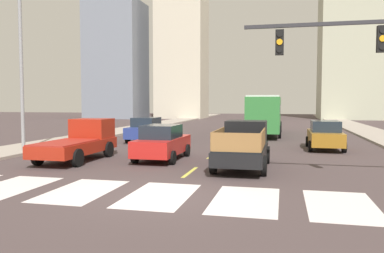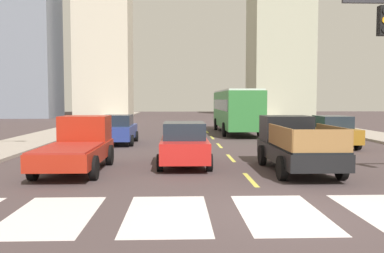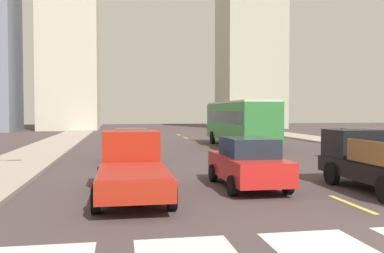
{
  "view_description": "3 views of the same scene",
  "coord_description": "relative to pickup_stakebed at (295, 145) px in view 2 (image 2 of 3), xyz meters",
  "views": [
    {
      "loc": [
        3.64,
        -11.21,
        2.86
      ],
      "look_at": [
        -1.72,
        11.72,
        1.35
      ],
      "focal_mm": 36.57,
      "sensor_mm": 36.0,
      "label": 1
    },
    {
      "loc": [
        -2.38,
        -9.33,
        2.62
      ],
      "look_at": [
        -1.83,
        6.35,
        1.59
      ],
      "focal_mm": 38.92,
      "sensor_mm": 36.0,
      "label": 2
    },
    {
      "loc": [
        -6.43,
        -6.75,
        2.62
      ],
      "look_at": [
        -2.94,
        13.4,
        1.87
      ],
      "focal_mm": 39.14,
      "sensor_mm": 36.0,
      "label": 3
    }
  ],
  "objects": [
    {
      "name": "crosswalk_stripe_3",
      "position": [
        -1.97,
        -5.85,
        -0.93
      ],
      "size": [
        1.88,
        3.43,
        0.01
      ],
      "primitive_type": "cube",
      "color": "silver",
      "rests_on": "ground"
    },
    {
      "name": "city_bus",
      "position": [
        0.18,
        16.77,
        1.02
      ],
      "size": [
        2.72,
        10.8,
        3.32
      ],
      "rotation": [
        0.0,
        0.0,
        0.01
      ],
      "color": "#327F3A",
      "rests_on": "ground"
    },
    {
      "name": "lane_dash_1",
      "position": [
        -1.97,
        3.15,
        -0.93
      ],
      "size": [
        0.16,
        2.4,
        0.01
      ],
      "primitive_type": "cube",
      "color": "#DAD14D",
      "rests_on": "ground"
    },
    {
      "name": "lane_dash_0",
      "position": [
        -1.97,
        -1.85,
        -0.93
      ],
      "size": [
        0.16,
        2.4,
        0.01
      ],
      "primitive_type": "cube",
      "color": "#DAD14D",
      "rests_on": "ground"
    },
    {
      "name": "lane_dash_3",
      "position": [
        -1.97,
        13.15,
        -0.93
      ],
      "size": [
        0.16,
        2.4,
        0.01
      ],
      "primitive_type": "cube",
      "color": "#DAD14D",
      "rests_on": "ground"
    },
    {
      "name": "lane_dash_4",
      "position": [
        -1.97,
        18.15,
        -0.93
      ],
      "size": [
        0.16,
        2.4,
        0.01
      ],
      "primitive_type": "cube",
      "color": "#DAD14D",
      "rests_on": "ground"
    },
    {
      "name": "pickup_stakebed",
      "position": [
        0.0,
        0.0,
        0.0
      ],
      "size": [
        2.18,
        5.2,
        1.96
      ],
      "rotation": [
        0.0,
        0.0,
        0.05
      ],
      "color": "black",
      "rests_on": "ground"
    },
    {
      "name": "tower_tall_centre",
      "position": [
        11.91,
        51.11,
        10.55
      ],
      "size": [
        9.08,
        9.7,
        22.96
      ],
      "primitive_type": "cube",
      "color": "#B1B399",
      "rests_on": "ground"
    },
    {
      "name": "sidewalk_left",
      "position": [
        -13.31,
        12.15,
        -0.86
      ],
      "size": [
        3.39,
        110.0,
        0.15
      ],
      "primitive_type": "cube",
      "color": "#A5988C",
      "rests_on": "ground"
    },
    {
      "name": "crosswalk_stripe_1",
      "position": [
        -7.2,
        -5.85,
        -0.93
      ],
      "size": [
        1.88,
        3.43,
        0.01
      ],
      "primitive_type": "cube",
      "color": "silver",
      "rests_on": "ground"
    },
    {
      "name": "crosswalk_stripe_2",
      "position": [
        -4.58,
        -5.85,
        -0.93
      ],
      "size": [
        1.88,
        3.43,
        0.01
      ],
      "primitive_type": "cube",
      "color": "silver",
      "rests_on": "ground"
    },
    {
      "name": "sidewalk_right",
      "position": [
        9.38,
        12.15,
        -0.86
      ],
      "size": [
        3.39,
        110.0,
        0.15
      ],
      "primitive_type": "cube",
      "color": "#A5988C",
      "rests_on": "ground"
    },
    {
      "name": "block_mid_left",
      "position": [
        -15.31,
        48.05,
        11.79
      ],
      "size": [
        7.94,
        7.27,
        25.45
      ],
      "primitive_type": "cube",
      "color": "beige",
      "rests_on": "ground"
    },
    {
      "name": "lane_dash_5",
      "position": [
        -1.97,
        23.15,
        -0.93
      ],
      "size": [
        0.16,
        2.4,
        0.01
      ],
      "primitive_type": "cube",
      "color": "#DAD14D",
      "rests_on": "ground"
    },
    {
      "name": "block_mid_right",
      "position": [
        -26.19,
        45.41,
        8.87
      ],
      "size": [
        9.01,
        7.95,
        19.61
      ],
      "primitive_type": "cube",
      "color": "gray",
      "rests_on": "ground"
    },
    {
      "name": "lane_dash_6",
      "position": [
        -1.97,
        28.15,
        -0.93
      ],
      "size": [
        0.16,
        2.4,
        0.01
      ],
      "primitive_type": "cube",
      "color": "#DAD14D",
      "rests_on": "ground"
    },
    {
      "name": "pickup_dark",
      "position": [
        -8.03,
        0.34,
        -0.02
      ],
      "size": [
        2.18,
        5.2,
        1.96
      ],
      "rotation": [
        0.0,
        0.0,
        0.03
      ],
      "color": "#A52313",
      "rests_on": "ground"
    },
    {
      "name": "sedan_near_left",
      "position": [
        -4.08,
        1.13,
        -0.08
      ],
      "size": [
        2.02,
        4.4,
        1.72
      ],
      "rotation": [
        0.0,
        0.0,
        0.03
      ],
      "color": "red",
      "rests_on": "ground"
    },
    {
      "name": "sedan_far",
      "position": [
        4.11,
        7.28,
        -0.08
      ],
      "size": [
        2.02,
        4.4,
        1.72
      ],
      "rotation": [
        0.0,
        0.0,
        0.01
      ],
      "color": "#9E6A1E",
      "rests_on": "ground"
    },
    {
      "name": "lane_dash_2",
      "position": [
        -1.97,
        8.15,
        -0.93
      ],
      "size": [
        0.16,
        2.4,
        0.01
      ],
      "primitive_type": "cube",
      "color": "#DAD14D",
      "rests_on": "ground"
    },
    {
      "name": "lane_dash_7",
      "position": [
        -1.97,
        33.15,
        -0.93
      ],
      "size": [
        0.16,
        2.4,
        0.01
      ],
      "primitive_type": "cube",
      "color": "#DAD14D",
      "rests_on": "ground"
    },
    {
      "name": "sedan_near_right",
      "position": [
        -7.82,
        9.3,
        -0.08
      ],
      "size": [
        2.02,
        4.4,
        1.72
      ],
      "rotation": [
        0.0,
        0.0,
        0.01
      ],
      "color": "navy",
      "rests_on": "ground"
    },
    {
      "name": "ground_plane",
      "position": [
        -1.97,
        -5.85,
        -0.94
      ],
      "size": [
        160.0,
        160.0,
        0.0
      ],
      "primitive_type": "plane",
      "color": "#473A3B"
    }
  ]
}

